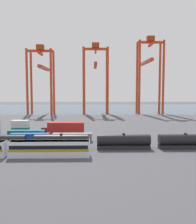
{
  "coord_description": "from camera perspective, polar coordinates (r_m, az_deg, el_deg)",
  "views": [
    {
      "loc": [
        15.95,
        -83.43,
        16.23
      ],
      "look_at": [
        18.33,
        27.06,
        6.47
      ],
      "focal_mm": 41.46,
      "sensor_mm": 36.0,
      "label": 1
    }
  ],
  "objects": [
    {
      "name": "ground_plane",
      "position": [
        125.51,
        -8.53,
        -2.44
      ],
      "size": [
        420.0,
        420.0,
        0.0
      ],
      "primitive_type": "plane",
      "color": "#424247"
    },
    {
      "name": "harbour_water",
      "position": [
        219.34,
        -5.4,
        0.78
      ],
      "size": [
        400.0,
        110.0,
        0.01
      ],
      "primitive_type": "cube",
      "color": "#384C60",
      "rests_on": "ground_plane"
    },
    {
      "name": "passenger_train",
      "position": [
        66.08,
        -19.35,
        -7.55
      ],
      "size": [
        39.46,
        3.14,
        3.9
      ],
      "color": "silver",
      "rests_on": "ground_plane"
    },
    {
      "name": "freight_tank_row",
      "position": [
        70.98,
        -8.09,
        -6.52
      ],
      "size": [
        81.94,
        2.91,
        4.37
      ],
      "color": "#232326",
      "rests_on": "ground_plane"
    },
    {
      "name": "shipping_container_3",
      "position": [
        83.2,
        -14.72,
        -5.46
      ],
      "size": [
        12.1,
        2.44,
        2.6
      ],
      "primitive_type": "cube",
      "color": "#1C4299",
      "rests_on": "ground_plane"
    },
    {
      "name": "shipping_container_4",
      "position": [
        81.16,
        -5.69,
        -5.58
      ],
      "size": [
        12.1,
        2.44,
        2.6
      ],
      "primitive_type": "cube",
      "color": "slate",
      "rests_on": "ground_plane"
    },
    {
      "name": "shipping_container_9",
      "position": [
        89.79,
        -15.47,
        -4.71
      ],
      "size": [
        12.1,
        2.44,
        2.6
      ],
      "primitive_type": "cube",
      "color": "#146066",
      "rests_on": "ground_plane"
    },
    {
      "name": "shipping_container_10",
      "position": [
        87.5,
        -7.08,
        -4.82
      ],
      "size": [
        12.1,
        2.44,
        2.6
      ],
      "primitive_type": "cube",
      "color": "#AD211C",
      "rests_on": "ground_plane"
    },
    {
      "name": "shipping_container_11",
      "position": [
        87.09,
        -7.09,
        -3.13
      ],
      "size": [
        12.1,
        2.44,
        2.6
      ],
      "primitive_type": "cube",
      "color": "#AD211C",
      "rests_on": "shipping_container_10"
    },
    {
      "name": "shipping_container_16",
      "position": [
        96.69,
        -16.73,
        -4.05
      ],
      "size": [
        6.04,
        2.44,
        2.6
      ],
      "primitive_type": "cube",
      "color": "#146066",
      "rests_on": "ground_plane"
    },
    {
      "name": "shipping_container_17",
      "position": [
        96.32,
        -16.77,
        -2.53
      ],
      "size": [
        6.04,
        2.44,
        2.6
      ],
      "primitive_type": "cube",
      "color": "silver",
      "rests_on": "shipping_container_16"
    },
    {
      "name": "shipping_container_18",
      "position": [
        93.97,
        -8.68,
        -4.15
      ],
      "size": [
        12.1,
        2.44,
        2.6
      ],
      "primitive_type": "cube",
      "color": "maroon",
      "rests_on": "ground_plane"
    },
    {
      "name": "gantry_crane_west",
      "position": [
        179.94,
        -12.35,
        8.45
      ],
      "size": [
        17.0,
        37.24,
        45.36
      ],
      "color": "red",
      "rests_on": "ground_plane"
    },
    {
      "name": "gantry_crane_central",
      "position": [
        176.47,
        -0.55,
        8.9
      ],
      "size": [
        17.17,
        34.77,
        46.71
      ],
      "color": "red",
      "rests_on": "ground_plane"
    },
    {
      "name": "gantry_crane_east",
      "position": [
        181.5,
        11.18,
        9.49
      ],
      "size": [
        17.31,
        40.98,
        51.19
      ],
      "color": "red",
      "rests_on": "ground_plane"
    }
  ]
}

